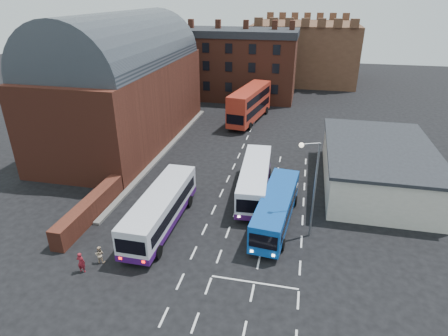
% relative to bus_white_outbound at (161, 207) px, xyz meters
% --- Properties ---
extents(ground, '(180.00, 180.00, 0.00)m').
position_rel_bus_white_outbound_xyz_m(ground, '(3.65, -2.14, -1.84)').
color(ground, black).
extents(railway_station, '(12.00, 28.00, 16.00)m').
position_rel_bus_white_outbound_xyz_m(railway_station, '(-11.85, 18.86, 5.80)').
color(railway_station, '#602B1E').
rests_on(railway_station, ground).
extents(forecourt_wall, '(1.20, 10.00, 1.80)m').
position_rel_bus_white_outbound_xyz_m(forecourt_wall, '(-6.55, -0.14, -0.94)').
color(forecourt_wall, '#602B1E').
rests_on(forecourt_wall, ground).
extents(cream_building, '(10.40, 16.40, 4.25)m').
position_rel_bus_white_outbound_xyz_m(cream_building, '(18.65, 11.86, 0.32)').
color(cream_building, beige).
rests_on(cream_building, ground).
extents(brick_terrace, '(22.00, 10.00, 11.00)m').
position_rel_bus_white_outbound_xyz_m(brick_terrace, '(-2.35, 43.86, 3.66)').
color(brick_terrace, brown).
rests_on(brick_terrace, ground).
extents(castle_keep, '(22.00, 22.00, 12.00)m').
position_rel_bus_white_outbound_xyz_m(castle_keep, '(9.65, 63.86, 4.16)').
color(castle_keep, brown).
rests_on(castle_keep, ground).
extents(bus_white_outbound, '(2.93, 11.42, 3.11)m').
position_rel_bus_white_outbound_xyz_m(bus_white_outbound, '(0.00, 0.00, 0.00)').
color(bus_white_outbound, silver).
rests_on(bus_white_outbound, ground).
extents(bus_white_inbound, '(3.31, 11.24, 3.03)m').
position_rel_bus_white_outbound_xyz_m(bus_white_inbound, '(6.86, 7.12, -0.05)').
color(bus_white_inbound, white).
rests_on(bus_white_inbound, ground).
extents(bus_blue, '(3.34, 10.60, 2.84)m').
position_rel_bus_white_outbound_xyz_m(bus_blue, '(9.36, 2.33, -0.16)').
color(bus_blue, '#0D459D').
rests_on(bus_blue, ground).
extents(bus_red_double, '(4.95, 12.95, 5.06)m').
position_rel_bus_white_outbound_xyz_m(bus_red_double, '(2.77, 30.01, 0.85)').
color(bus_red_double, '#AE2F1E').
rests_on(bus_red_double, ground).
extents(street_lamp, '(1.57, 0.80, 8.23)m').
position_rel_bus_white_outbound_xyz_m(street_lamp, '(11.99, 1.16, 3.13)').
color(street_lamp, slate).
rests_on(street_lamp, ground).
extents(pedestrian_red, '(0.61, 0.41, 1.64)m').
position_rel_bus_white_outbound_xyz_m(pedestrian_red, '(-3.45, -6.66, -1.02)').
color(pedestrian_red, maroon).
rests_on(pedestrian_red, ground).
extents(pedestrian_beige, '(0.73, 0.60, 1.38)m').
position_rel_bus_white_outbound_xyz_m(pedestrian_beige, '(-2.72, -5.44, -1.15)').
color(pedestrian_beige, '#CAAF90').
rests_on(pedestrian_beige, ground).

